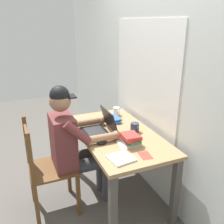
# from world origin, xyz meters

# --- Properties ---
(ground_plane) EXTENTS (8.00, 8.00, 0.00)m
(ground_plane) POSITION_xyz_m (0.00, 0.00, 0.00)
(ground_plane) COLOR #56514C
(back_wall) EXTENTS (6.00, 0.08, 2.60)m
(back_wall) POSITION_xyz_m (-0.01, 0.43, 1.29)
(back_wall) COLOR beige
(back_wall) RESTS_ON ground
(desk) EXTENTS (1.27, 0.70, 0.73)m
(desk) POSITION_xyz_m (0.00, 0.00, 0.63)
(desk) COLOR #9E7A51
(desk) RESTS_ON ground
(seated_person) EXTENTS (0.50, 0.60, 1.25)m
(seated_person) POSITION_xyz_m (-0.06, -0.42, 0.69)
(seated_person) COLOR brown
(seated_person) RESTS_ON ground
(wooden_chair) EXTENTS (0.42, 0.42, 0.95)m
(wooden_chair) POSITION_xyz_m (-0.06, -0.70, 0.47)
(wooden_chair) COLOR brown
(wooden_chair) RESTS_ON ground
(laptop) EXTENTS (0.33, 0.29, 0.23)m
(laptop) POSITION_xyz_m (-0.08, -0.14, 0.79)
(laptop) COLOR black
(laptop) RESTS_ON desk
(computer_mouse) EXTENTS (0.06, 0.10, 0.03)m
(computer_mouse) POSITION_xyz_m (0.16, -0.23, 0.75)
(computer_mouse) COLOR black
(computer_mouse) RESTS_ON desk
(coffee_mug_white) EXTENTS (0.11, 0.07, 0.09)m
(coffee_mug_white) POSITION_xyz_m (-0.45, 0.19, 0.78)
(coffee_mug_white) COLOR white
(coffee_mug_white) RESTS_ON desk
(coffee_mug_dark) EXTENTS (0.12, 0.09, 0.09)m
(coffee_mug_dark) POSITION_xyz_m (0.04, 0.17, 0.78)
(coffee_mug_dark) COLOR #2D384C
(coffee_mug_dark) RESTS_ON desk
(book_stack_main) EXTENTS (0.20, 0.16, 0.10)m
(book_stack_main) POSITION_xyz_m (0.26, 0.01, 0.78)
(book_stack_main) COLOR gray
(book_stack_main) RESTS_ON desk
(book_stack_side) EXTENTS (0.21, 0.13, 0.05)m
(book_stack_side) POSITION_xyz_m (-0.28, 0.08, 0.76)
(book_stack_side) COLOR #2D5B9E
(book_stack_side) RESTS_ON desk
(paper_pile_near_laptop) EXTENTS (0.21, 0.21, 0.02)m
(paper_pile_near_laptop) POSITION_xyz_m (0.46, -0.17, 0.74)
(paper_pile_near_laptop) COLOR white
(paper_pile_near_laptop) RESTS_ON desk
(paper_pile_back_corner) EXTENTS (0.20, 0.17, 0.01)m
(paper_pile_back_corner) POSITION_xyz_m (0.26, -0.02, 0.74)
(paper_pile_back_corner) COLOR white
(paper_pile_back_corner) RESTS_ON desk
(landscape_photo_print) EXTENTS (0.14, 0.11, 0.00)m
(landscape_photo_print) POSITION_xyz_m (0.49, 0.03, 0.73)
(landscape_photo_print) COLOR #C63D33
(landscape_photo_print) RESTS_ON desk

